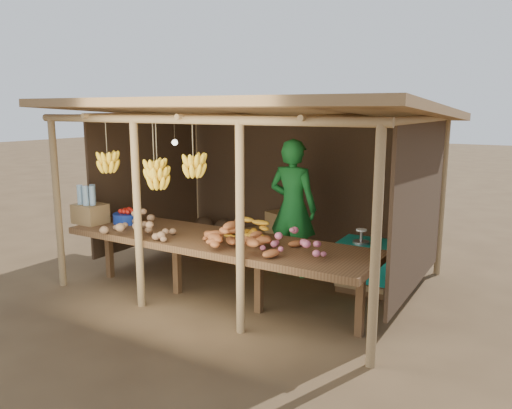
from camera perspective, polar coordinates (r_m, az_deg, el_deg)
The scene contains 13 objects.
ground at distance 6.95m, azimuth 0.00°, elevation -8.54°, with size 60.00×60.00×0.00m, color brown.
stall_structure at distance 6.61m, azimuth -0.38°, elevation 7.49°, with size 4.70×3.50×2.43m.
counter at distance 5.96m, azimuth -4.66°, elevation -4.43°, with size 3.90×1.05×0.80m.
potato_heap at distance 6.22m, azimuth -12.29°, elevation -1.69°, with size 0.97×0.58×0.37m, color #8B6747, non-canonical shape.
sweet_potato_heap at distance 5.52m, azimuth -1.95°, elevation -3.06°, with size 1.11×0.66×0.36m, color #A4572A, non-canonical shape.
onion_heap at distance 5.25m, azimuth 5.13°, elevation -3.85°, with size 0.79×0.48×0.36m, color #C05D77, non-canonical shape.
banana_pile at distance 5.89m, azimuth -0.67°, elevation -2.24°, with size 0.61×0.36×0.35m, color yellow, non-canonical shape.
tomato_basin at distance 6.92m, azimuth -14.47°, elevation -1.37°, with size 0.38×0.38×0.20m.
bottle_box at distance 7.02m, azimuth -18.45°, elevation -0.45°, with size 0.43×0.34×0.52m.
vendor at distance 6.93m, azimuth 4.23°, elevation -0.39°, with size 0.70×0.46×1.91m, color #186F29.
tarp_crate at distance 6.61m, azimuth 12.46°, elevation -6.70°, with size 0.71×0.61×0.83m.
carton_stack at distance 8.04m, azimuth 1.92°, elevation -3.56°, with size 1.01×0.49×0.69m.
burlap_sacks at distance 8.39m, azimuth -4.82°, elevation -3.24°, with size 0.87×0.46×0.61m.
Camera 1 is at (3.33, -5.64, 2.31)m, focal length 35.00 mm.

